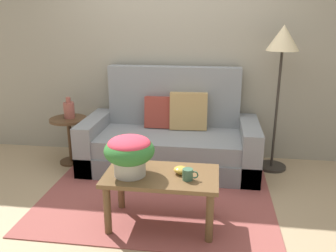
{
  "coord_description": "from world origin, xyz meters",
  "views": [
    {
      "loc": [
        0.54,
        -3.01,
        1.71
      ],
      "look_at": [
        0.09,
        0.17,
        0.7
      ],
      "focal_mm": 37.61,
      "sensor_mm": 36.0,
      "label": 1
    }
  ],
  "objects_px": {
    "floor_lamp": "(282,53)",
    "coffee_mug": "(188,174)",
    "table_vase": "(69,110)",
    "snack_bowl": "(181,170)",
    "couch": "(171,139)",
    "coffee_table": "(161,183)",
    "potted_plant": "(129,151)",
    "side_table": "(69,132)"
  },
  "relations": [
    {
      "from": "coffee_table",
      "to": "floor_lamp",
      "type": "distance_m",
      "value": 1.97
    },
    {
      "from": "floor_lamp",
      "to": "coffee_mug",
      "type": "xyz_separation_m",
      "value": [
        -0.87,
        -1.41,
        -0.82
      ]
    },
    {
      "from": "couch",
      "to": "coffee_mug",
      "type": "xyz_separation_m",
      "value": [
        0.31,
        -1.31,
        0.18
      ]
    },
    {
      "from": "coffee_table",
      "to": "floor_lamp",
      "type": "bearing_deg",
      "value": 50.56
    },
    {
      "from": "coffee_table",
      "to": "table_vase",
      "type": "distance_m",
      "value": 1.76
    },
    {
      "from": "coffee_mug",
      "to": "snack_bowl",
      "type": "relative_size",
      "value": 1.08
    },
    {
      "from": "coffee_mug",
      "to": "snack_bowl",
      "type": "bearing_deg",
      "value": 123.56
    },
    {
      "from": "coffee_table",
      "to": "side_table",
      "type": "relative_size",
      "value": 1.68
    },
    {
      "from": "potted_plant",
      "to": "table_vase",
      "type": "relative_size",
      "value": 1.64
    },
    {
      "from": "coffee_table",
      "to": "potted_plant",
      "type": "relative_size",
      "value": 2.3
    },
    {
      "from": "couch",
      "to": "snack_bowl",
      "type": "xyz_separation_m",
      "value": [
        0.24,
        -1.21,
        0.17
      ]
    },
    {
      "from": "potted_plant",
      "to": "couch",
      "type": "bearing_deg",
      "value": 82.47
    },
    {
      "from": "coffee_mug",
      "to": "side_table",
      "type": "bearing_deg",
      "value": 140.81
    },
    {
      "from": "couch",
      "to": "table_vase",
      "type": "xyz_separation_m",
      "value": [
        -1.2,
        -0.05,
        0.33
      ]
    },
    {
      "from": "potted_plant",
      "to": "table_vase",
      "type": "bearing_deg",
      "value": 129.97
    },
    {
      "from": "couch",
      "to": "side_table",
      "type": "relative_size",
      "value": 3.55
    },
    {
      "from": "couch",
      "to": "table_vase",
      "type": "distance_m",
      "value": 1.25
    },
    {
      "from": "couch",
      "to": "table_vase",
      "type": "bearing_deg",
      "value": -177.39
    },
    {
      "from": "coffee_table",
      "to": "snack_bowl",
      "type": "height_order",
      "value": "snack_bowl"
    },
    {
      "from": "potted_plant",
      "to": "snack_bowl",
      "type": "relative_size",
      "value": 3.46
    },
    {
      "from": "floor_lamp",
      "to": "coffee_mug",
      "type": "height_order",
      "value": "floor_lamp"
    },
    {
      "from": "coffee_table",
      "to": "table_vase",
      "type": "bearing_deg",
      "value": 137.34
    },
    {
      "from": "floor_lamp",
      "to": "coffee_mug",
      "type": "distance_m",
      "value": 1.85
    },
    {
      "from": "couch",
      "to": "coffee_mug",
      "type": "distance_m",
      "value": 1.36
    },
    {
      "from": "side_table",
      "to": "floor_lamp",
      "type": "relative_size",
      "value": 0.35
    },
    {
      "from": "couch",
      "to": "snack_bowl",
      "type": "relative_size",
      "value": 16.8
    },
    {
      "from": "snack_bowl",
      "to": "couch",
      "type": "bearing_deg",
      "value": 101.18
    },
    {
      "from": "couch",
      "to": "coffee_table",
      "type": "bearing_deg",
      "value": -86.2
    },
    {
      "from": "snack_bowl",
      "to": "potted_plant",
      "type": "bearing_deg",
      "value": -169.43
    },
    {
      "from": "floor_lamp",
      "to": "snack_bowl",
      "type": "bearing_deg",
      "value": -125.79
    },
    {
      "from": "couch",
      "to": "coffee_mug",
      "type": "relative_size",
      "value": 15.55
    },
    {
      "from": "coffee_table",
      "to": "table_vase",
      "type": "relative_size",
      "value": 3.76
    },
    {
      "from": "couch",
      "to": "potted_plant",
      "type": "bearing_deg",
      "value": -97.53
    },
    {
      "from": "couch",
      "to": "potted_plant",
      "type": "xyz_separation_m",
      "value": [
        -0.17,
        -1.28,
        0.34
      ]
    },
    {
      "from": "floor_lamp",
      "to": "table_vase",
      "type": "bearing_deg",
      "value": -176.27
    },
    {
      "from": "potted_plant",
      "to": "coffee_mug",
      "type": "relative_size",
      "value": 3.2
    },
    {
      "from": "snack_bowl",
      "to": "table_vase",
      "type": "bearing_deg",
      "value": 141.29
    },
    {
      "from": "coffee_mug",
      "to": "table_vase",
      "type": "xyz_separation_m",
      "value": [
        -1.51,
        1.26,
        0.15
      ]
    },
    {
      "from": "coffee_table",
      "to": "snack_bowl",
      "type": "bearing_deg",
      "value": 10.35
    },
    {
      "from": "floor_lamp",
      "to": "couch",
      "type": "bearing_deg",
      "value": -175.13
    },
    {
      "from": "coffee_mug",
      "to": "table_vase",
      "type": "height_order",
      "value": "table_vase"
    },
    {
      "from": "coffee_mug",
      "to": "couch",
      "type": "bearing_deg",
      "value": 103.23
    }
  ]
}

